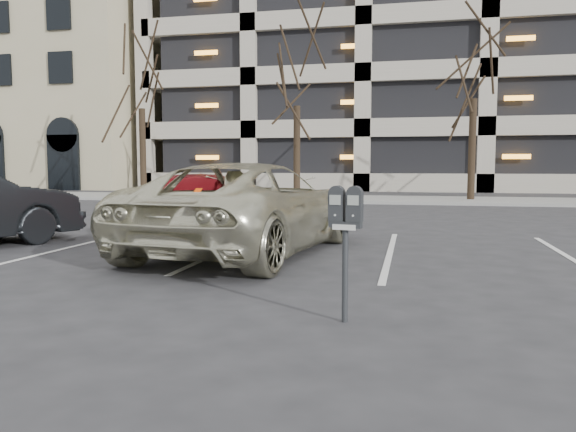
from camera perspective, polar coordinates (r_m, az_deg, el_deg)
The scene contains 11 objects.
ground at distance 7.46m, azimuth -1.27°, elevation -6.15°, with size 140.00×140.00×0.00m, color #28282B.
sidewalk at distance 23.21m, azimuth 8.17°, elevation 1.68°, with size 80.00×4.00×0.12m, color gray.
stall_lines at distance 10.02m, azimuth -5.93°, elevation -3.21°, with size 16.90×5.20×0.00m.
parking_garage at distance 42.92m, azimuth 27.10°, elevation 15.12°, with size 52.00×20.00×19.00m.
office_building at distance 47.87m, azimuth -26.67°, elevation 11.90°, with size 26.00×16.20×15.00m.
tree_a at distance 26.37m, azimuth -14.75°, elevation 15.71°, with size 3.86×3.86×8.78m.
tree_b at distance 24.07m, azimuth 0.92°, elevation 16.74°, with size 3.82×3.82×8.69m.
tree_c at distance 23.75m, azimuth 18.51°, elevation 17.13°, with size 3.94×3.94×8.96m.
parking_meter at distance 5.21m, azimuth 5.86°, elevation -0.45°, with size 0.33×0.17×1.25m.
suv_silver at distance 9.44m, azimuth -3.97°, elevation 0.84°, with size 3.23×5.71×1.51m.
car_red at distance 11.30m, azimuth -8.98°, elevation 1.25°, with size 1.66×4.12×1.40m, color maroon.
Camera 1 is at (1.74, -7.10, 1.47)m, focal length 35.00 mm.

